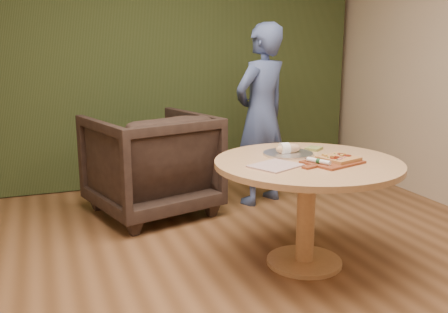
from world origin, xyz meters
name	(u,v)px	position (x,y,z in m)	size (l,w,h in m)	color
room_shell	(259,67)	(0.00, 0.00, 1.40)	(5.04, 6.04, 2.84)	brown
curtain	(146,55)	(0.00, 2.90, 1.40)	(4.80, 0.14, 2.78)	#253216
pedestal_table	(307,181)	(0.57, 0.43, 0.61)	(1.27, 1.27, 0.75)	tan
pizza_paddle	(331,162)	(0.67, 0.30, 0.76)	(0.47, 0.37, 0.01)	brown
flatbread_pizza	(339,158)	(0.73, 0.32, 0.78)	(0.28, 0.28, 0.04)	tan
cutlery_roll	(319,161)	(0.56, 0.28, 0.78)	(0.11, 0.19, 0.03)	white
newspaper	(275,166)	(0.29, 0.36, 0.76)	(0.30, 0.25, 0.01)	silver
serving_tray	(288,154)	(0.53, 0.64, 0.76)	(0.36, 0.36, 0.02)	silver
bread_roll	(287,149)	(0.52, 0.64, 0.79)	(0.19, 0.09, 0.09)	#DAB385
green_packet	(314,149)	(0.78, 0.72, 0.76)	(0.12, 0.10, 0.02)	#5F6D31
armchair	(151,159)	(-0.20, 1.89, 0.51)	(0.99, 0.93, 1.02)	black
person_standing	(261,115)	(0.87, 1.83, 0.86)	(0.63, 0.41, 1.72)	#405285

